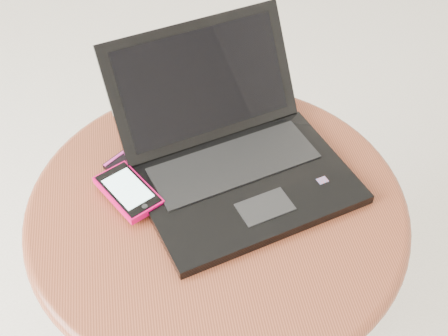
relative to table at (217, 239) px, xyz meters
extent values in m
cylinder|color=brown|center=(0.00, 0.00, -0.14)|extent=(0.10, 0.10, 0.44)
cylinder|color=#5E2C19|center=(0.00, 0.00, 0.09)|extent=(0.60, 0.60, 0.03)
torus|color=#5E2C19|center=(0.00, 0.00, 0.09)|extent=(0.63, 0.63, 0.03)
cube|color=black|center=(0.05, 0.01, 0.12)|extent=(0.39, 0.32, 0.02)
cube|color=black|center=(0.04, 0.06, 0.13)|extent=(0.30, 0.18, 0.00)
cube|color=black|center=(0.07, -0.05, 0.13)|extent=(0.10, 0.07, 0.00)
cube|color=red|center=(0.18, -0.01, 0.13)|extent=(0.02, 0.02, 0.00)
cube|color=black|center=(0.01, 0.18, 0.22)|extent=(0.35, 0.20, 0.18)
cube|color=black|center=(0.01, 0.18, 0.22)|extent=(0.31, 0.17, 0.15)
cube|color=black|center=(-0.13, 0.08, 0.11)|extent=(0.11, 0.12, 0.01)
cube|color=#C72B92|center=(-0.16, 0.12, 0.12)|extent=(0.05, 0.04, 0.00)
cube|color=#D4024F|center=(-0.14, 0.03, 0.12)|extent=(0.11, 0.13, 0.01)
cube|color=black|center=(-0.14, 0.03, 0.13)|extent=(0.11, 0.13, 0.00)
cube|color=#C6F8F7|center=(-0.14, 0.03, 0.13)|extent=(0.08, 0.10, 0.00)
cylinder|color=black|center=(-0.12, -0.02, 0.13)|extent=(0.01, 0.01, 0.00)
camera|label=1|loc=(-0.10, -0.62, 0.83)|focal=46.37mm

